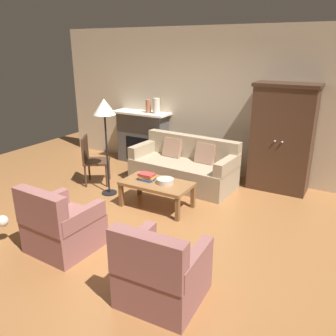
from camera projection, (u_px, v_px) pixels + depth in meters
ground_plane at (145, 221)px, 5.11m from camera, size 9.60×9.60×0.00m
back_wall at (215, 102)px, 6.73m from camera, size 7.20×0.10×2.80m
fireplace at (142, 137)px, 7.52m from camera, size 1.26×0.48×1.12m
armoire at (282, 138)px, 5.97m from camera, size 1.06×0.57×1.87m
couch at (184, 167)px, 6.39m from camera, size 1.97×0.98×0.86m
coffee_table at (157, 185)px, 5.44m from camera, size 1.10×0.60×0.42m
fruit_bowl at (165, 181)px, 5.37m from camera, size 0.27×0.27×0.08m
book_stack at (147, 177)px, 5.49m from camera, size 0.26×0.19×0.11m
mantel_vase_terracotta at (148, 106)px, 7.20m from camera, size 0.11×0.11×0.27m
mantel_vase_cream at (156, 106)px, 7.10m from camera, size 0.14×0.14×0.31m
armchair_near_left at (61, 227)px, 4.29m from camera, size 0.81×0.80×0.88m
armchair_near_right at (161, 273)px, 3.41m from camera, size 0.81×0.80×0.88m
side_chair_wooden at (92, 157)px, 6.34m from camera, size 0.61×0.61×0.90m
floor_lamp at (105, 113)px, 5.59m from camera, size 0.36×0.36×1.65m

